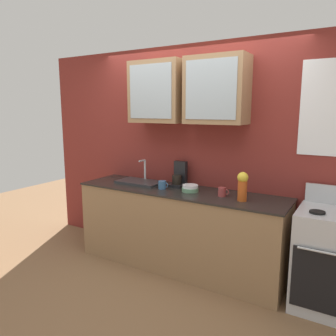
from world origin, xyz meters
TOP-DOWN VIEW (x-y plane):
  - ground_plane at (0.00, 0.00)m, footprint 10.00×10.00m
  - back_wall_unit at (0.01, 0.32)m, footprint 4.40×0.43m
  - counter at (0.00, 0.00)m, footprint 2.42×0.64m
  - stove_range at (1.59, -0.00)m, footprint 0.63×0.62m
  - sink_faucet at (-0.57, 0.05)m, footprint 0.55×0.30m
  - bowl_stack at (0.14, 0.01)m, footprint 0.18×0.18m
  - vase at (0.75, -0.06)m, footprint 0.11×0.11m
  - cup_near_sink at (-0.18, -0.06)m, footprint 0.12×0.09m
  - cup_near_bowls at (0.52, -0.01)m, footprint 0.12×0.08m
  - coffee_maker at (-0.09, 0.17)m, footprint 0.17×0.20m

SIDE VIEW (x-z plane):
  - ground_plane at x=0.00m, z-range 0.00..0.00m
  - counter at x=0.00m, z-range 0.00..0.92m
  - stove_range at x=1.59m, z-range -0.08..1.02m
  - sink_faucet at x=-0.57m, z-range 0.80..1.08m
  - bowl_stack at x=0.14m, z-range 0.92..0.99m
  - cup_near_sink at x=-0.18m, z-range 0.92..1.01m
  - cup_near_bowls at x=0.52m, z-range 0.92..1.01m
  - coffee_maker at x=-0.09m, z-range 0.88..1.17m
  - vase at x=0.75m, z-range 0.93..1.22m
  - back_wall_unit at x=0.01m, z-range 0.16..2.70m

